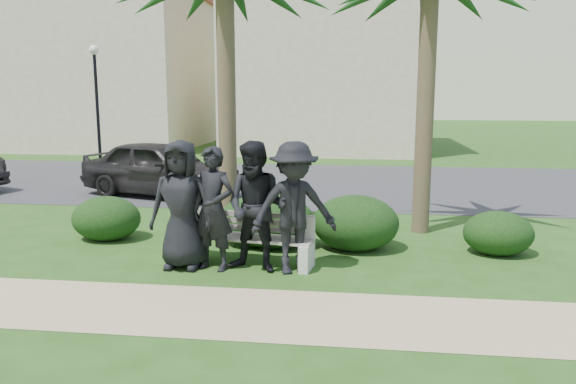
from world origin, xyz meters
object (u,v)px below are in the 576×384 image
object	(u,v)px
man_a	(182,205)
car_a	(161,168)
park_bench	(243,242)
man_b	(213,209)
man_c	(256,207)
street_lamp	(96,82)
man_d	(294,208)

from	to	relation	value
man_a	car_a	world-z (taller)	man_a
park_bench	man_b	world-z (taller)	man_b
man_b	man_c	distance (m)	0.65
street_lamp	park_bench	world-z (taller)	street_lamp
park_bench	man_b	distance (m)	0.76
man_c	man_d	distance (m)	0.55
street_lamp	park_bench	xyz separation A→B (m)	(7.95, -11.88, -2.60)
park_bench	man_b	size ratio (longest dim) A/B	1.21
man_a	man_c	bearing A→B (deg)	-0.15
man_c	car_a	size ratio (longest dim) A/B	0.46
man_b	man_d	size ratio (longest dim) A/B	0.96
man_a	man_b	world-z (taller)	man_a
park_bench	man_d	bearing A→B (deg)	-14.01
park_bench	car_a	size ratio (longest dim) A/B	0.54
man_b	man_c	bearing A→B (deg)	16.38
man_c	man_b	bearing A→B (deg)	-168.49
street_lamp	man_a	bearing A→B (deg)	-59.76
park_bench	man_a	size ratio (longest dim) A/B	1.16
man_a	park_bench	bearing A→B (deg)	20.78
man_a	man_d	xyz separation A→B (m)	(1.67, -0.03, -0.00)
man_c	car_a	world-z (taller)	man_c
street_lamp	park_bench	distance (m)	14.53
car_a	park_bench	bearing A→B (deg)	-132.19
man_a	car_a	xyz separation A→B (m)	(-2.36, 5.65, -0.26)
man_a	man_d	bearing A→B (deg)	0.11
man_b	car_a	size ratio (longest dim) A/B	0.44
car_a	man_b	bearing A→B (deg)	-136.55
man_a	man_c	xyz separation A→B (m)	(1.13, -0.03, -0.00)
park_bench	man_d	size ratio (longest dim) A/B	1.16
street_lamp	man_c	xyz separation A→B (m)	(8.23, -12.21, -1.99)
man_d	park_bench	bearing A→B (deg)	140.07
street_lamp	man_a	size ratio (longest dim) A/B	2.23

